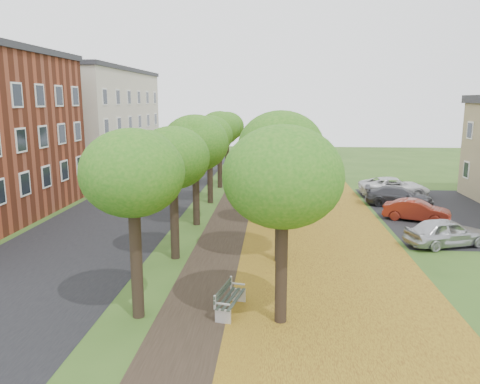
% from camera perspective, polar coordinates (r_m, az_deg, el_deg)
% --- Properties ---
extents(ground, '(120.00, 120.00, 0.00)m').
position_cam_1_polar(ground, '(16.34, -4.54, -15.12)').
color(ground, '#2D4C19').
rests_on(ground, ground).
extents(street_asphalt, '(8.00, 70.00, 0.01)m').
position_cam_1_polar(street_asphalt, '(31.90, -13.85, -2.28)').
color(street_asphalt, black).
rests_on(street_asphalt, ground).
extents(footpath, '(3.20, 70.00, 0.01)m').
position_cam_1_polar(footpath, '(30.44, -0.28, -2.58)').
color(footpath, black).
rests_on(footpath, ground).
extents(leaf_verge, '(7.50, 70.00, 0.01)m').
position_cam_1_polar(leaf_verge, '(30.47, 9.14, -2.71)').
color(leaf_verge, '#A3821E').
rests_on(leaf_verge, ground).
extents(parking_lot, '(9.00, 16.00, 0.01)m').
position_cam_1_polar(parking_lot, '(33.26, 23.76, -2.36)').
color(parking_lot, black).
rests_on(parking_lot, ground).
extents(tree_row_west, '(3.52, 33.52, 6.34)m').
position_cam_1_polar(tree_row_west, '(29.92, -4.52, 6.45)').
color(tree_row_west, black).
rests_on(tree_row_west, ground).
extents(tree_row_east, '(3.52, 33.52, 6.34)m').
position_cam_1_polar(tree_row_east, '(29.58, 4.77, 6.39)').
color(tree_row_east, black).
rests_on(tree_row_east, ground).
extents(building_cream, '(10.30, 20.30, 10.40)m').
position_cam_1_polar(building_cream, '(51.30, -18.12, 8.34)').
color(building_cream, beige).
rests_on(building_cream, ground).
extents(bench, '(0.96, 2.01, 0.92)m').
position_cam_1_polar(bench, '(16.58, -1.31, -12.87)').
color(bench, '#262F27').
rests_on(bench, ground).
extents(car_silver, '(4.50, 2.92, 1.42)m').
position_cam_1_polar(car_silver, '(25.71, 23.86, -4.51)').
color(car_silver, '#BABABF').
rests_on(car_silver, ground).
extents(car_red, '(4.09, 2.71, 1.28)m').
position_cam_1_polar(car_red, '(30.36, 20.72, -2.12)').
color(car_red, maroon).
rests_on(car_red, ground).
extents(car_grey, '(4.86, 2.78, 1.33)m').
position_cam_1_polar(car_grey, '(34.25, 18.80, -0.51)').
color(car_grey, '#35353A').
rests_on(car_grey, ground).
extents(car_white, '(5.21, 2.40, 1.45)m').
position_cam_1_polar(car_white, '(37.52, 18.26, 0.60)').
color(car_white, silver).
rests_on(car_white, ground).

